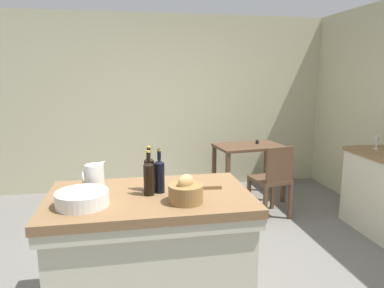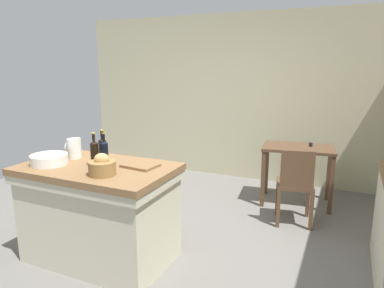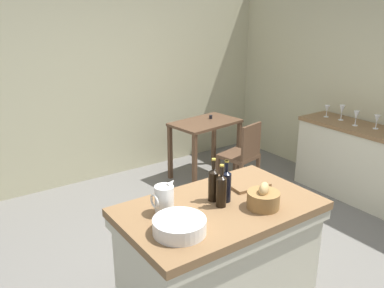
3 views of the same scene
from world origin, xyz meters
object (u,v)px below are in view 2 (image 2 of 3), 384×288
at_px(island_table, 100,209).
at_px(wine_bottle_dark, 104,153).
at_px(cutting_board, 140,165).
at_px(wine_bottle_green, 94,153).
at_px(wash_bowl, 49,159).
at_px(writing_desk, 298,156).
at_px(bread_basket, 102,167).
at_px(wine_bottle_amber, 103,150).
at_px(wooden_chair, 295,183).
at_px(pitcher, 74,148).

xyz_separation_m(island_table, wine_bottle_dark, (0.07, 0.03, 0.55)).
distance_m(cutting_board, wine_bottle_green, 0.43).
height_order(wash_bowl, cutting_board, wash_bowl).
bearing_deg(wine_bottle_green, writing_desk, 55.65).
bearing_deg(island_table, bread_basket, -41.73).
xyz_separation_m(island_table, wine_bottle_amber, (0.01, 0.09, 0.55)).
relative_size(island_table, wooden_chair, 1.55).
xyz_separation_m(island_table, cutting_board, (0.38, 0.14, 0.43)).
relative_size(writing_desk, cutting_board, 3.19).
distance_m(writing_desk, wine_bottle_green, 2.68).
height_order(wooden_chair, wine_bottle_dark, wine_bottle_dark).
bearing_deg(wine_bottle_amber, wine_bottle_dark, -42.45).
xyz_separation_m(wash_bowl, bread_basket, (0.65, -0.06, 0.02)).
bearing_deg(wine_bottle_green, island_table, 73.76).
bearing_deg(wine_bottle_dark, bread_basket, -56.32).
relative_size(pitcher, bread_basket, 1.05).
distance_m(writing_desk, cutting_board, 2.34).
bearing_deg(island_table, wine_bottle_amber, 86.55).
xyz_separation_m(wash_bowl, wine_bottle_green, (0.43, 0.12, 0.08)).
xyz_separation_m(wine_bottle_dark, wine_bottle_green, (-0.08, -0.04, 0.00)).
relative_size(writing_desk, wine_bottle_green, 3.09).
height_order(bread_basket, wine_bottle_dark, wine_bottle_dark).
xyz_separation_m(island_table, bread_basket, (0.22, -0.20, 0.49)).
height_order(pitcher, wine_bottle_amber, wine_bottle_amber).
xyz_separation_m(writing_desk, wooden_chair, (0.07, -0.67, -0.15)).
relative_size(wine_bottle_amber, wine_bottle_green, 1.03).
bearing_deg(pitcher, wooden_chair, 35.24).
height_order(wine_bottle_amber, wine_bottle_green, wine_bottle_amber).
bearing_deg(wash_bowl, island_table, 17.97).
bearing_deg(pitcher, writing_desk, 47.56).
bearing_deg(cutting_board, bread_basket, -115.37).
height_order(island_table, cutting_board, cutting_board).
height_order(writing_desk, wash_bowl, wash_bowl).
distance_m(wooden_chair, bread_basket, 2.23).
bearing_deg(wine_bottle_green, cutting_board, 21.55).
xyz_separation_m(pitcher, cutting_board, (0.76, 0.00, -0.09)).
bearing_deg(wine_bottle_dark, island_table, -160.06).
relative_size(pitcher, cutting_board, 0.79).
relative_size(wash_bowl, wine_bottle_amber, 1.04).
xyz_separation_m(cutting_board, wine_bottle_amber, (-0.37, -0.05, 0.12)).
height_order(island_table, wine_bottle_dark, wine_bottle_dark).
bearing_deg(bread_basket, writing_desk, 61.82).
bearing_deg(writing_desk, wooden_chair, -83.68).
bearing_deg(writing_desk, wine_bottle_dark, -123.47).
distance_m(island_table, wine_bottle_dark, 0.55).
bearing_deg(cutting_board, wine_bottle_green, -158.45).
bearing_deg(writing_desk, bread_basket, -118.18).
xyz_separation_m(cutting_board, wine_bottle_green, (-0.38, -0.15, 0.11)).
bearing_deg(wooden_chair, wine_bottle_green, -135.96).
distance_m(wooden_chair, cutting_board, 1.86).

